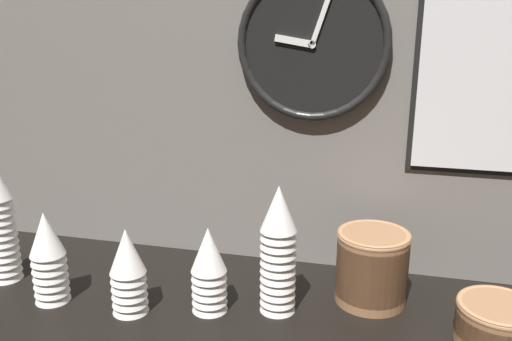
# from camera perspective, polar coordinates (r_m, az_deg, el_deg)

# --- Properties ---
(ground_plane) EXTENTS (1.60, 0.56, 0.04)m
(ground_plane) POSITION_cam_1_polar(r_m,az_deg,el_deg) (1.24, -1.20, -14.97)
(ground_plane) COLOR black
(wall_tiled_back) EXTENTS (1.60, 0.03, 1.05)m
(wall_tiled_back) POSITION_cam_1_polar(r_m,az_deg,el_deg) (1.32, 1.69, 12.03)
(wall_tiled_back) COLOR slate
(wall_tiled_back) RESTS_ON ground_plane
(cup_stack_center) EXTENTS (0.08, 0.08, 0.19)m
(cup_stack_center) POSITION_cam_1_polar(r_m,az_deg,el_deg) (1.18, -4.99, -10.34)
(cup_stack_center) COLOR white
(cup_stack_center) RESTS_ON ground_plane
(cup_stack_center_left) EXTENTS (0.08, 0.08, 0.19)m
(cup_stack_center_left) POSITION_cam_1_polar(r_m,az_deg,el_deg) (1.20, -13.32, -10.26)
(cup_stack_center_left) COLOR white
(cup_stack_center_left) RESTS_ON ground_plane
(cup_stack_left) EXTENTS (0.08, 0.08, 0.21)m
(cup_stack_left) POSITION_cam_1_polar(r_m,az_deg,el_deg) (1.29, -21.02, -8.51)
(cup_stack_left) COLOR white
(cup_stack_left) RESTS_ON ground_plane
(cup_stack_center_right) EXTENTS (0.08, 0.08, 0.29)m
(cup_stack_center_right) POSITION_cam_1_polar(r_m,az_deg,el_deg) (1.16, 2.35, -8.33)
(cup_stack_center_right) COLOR white
(cup_stack_center_right) RESTS_ON ground_plane
(bowl_stack_right) EXTENTS (0.16, 0.16, 0.17)m
(bowl_stack_right) POSITION_cam_1_polar(r_m,az_deg,el_deg) (1.25, 12.11, -9.75)
(bowl_stack_right) COLOR #996B47
(bowl_stack_right) RESTS_ON ground_plane
(bowl_stack_far_right) EXTENTS (0.16, 0.16, 0.08)m
(bowl_stack_far_right) POSITION_cam_1_polar(r_m,az_deg,el_deg) (1.19, 24.06, -14.33)
(bowl_stack_far_right) COLOR #996B47
(bowl_stack_far_right) RESTS_ON ground_plane
(wall_clock) EXTENTS (0.35, 0.03, 0.35)m
(wall_clock) POSITION_cam_1_polar(r_m,az_deg,el_deg) (1.27, 5.99, 13.09)
(wall_clock) COLOR black
(menu_board) EXTENTS (0.35, 0.01, 0.56)m
(menu_board) POSITION_cam_1_polar(r_m,az_deg,el_deg) (1.29, 24.39, 11.60)
(menu_board) COLOR black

